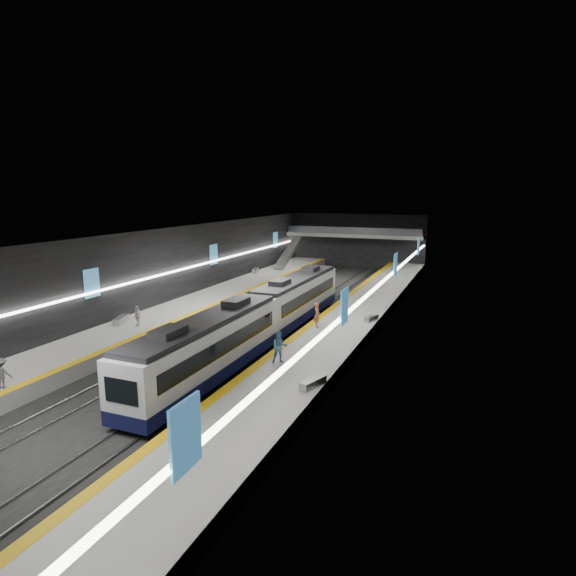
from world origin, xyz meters
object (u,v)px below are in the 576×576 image
at_px(train, 260,317).
at_px(bench_right_far, 371,318).
at_px(passenger_right_b, 280,347).
at_px(passenger_left_a, 138,316).
at_px(passenger_left_b, 2,373).
at_px(bench_right_near, 313,383).
at_px(bench_left_near, 121,320).
at_px(escalator, 288,253).
at_px(passenger_right_a, 317,315).
at_px(bench_left_far, 255,271).

relative_size(train, bench_right_far, 18.37).
bearing_deg(passenger_right_b, passenger_left_a, 134.41).
xyz_separation_m(passenger_left_a, passenger_left_b, (1.26, -12.53, 0.04)).
bearing_deg(bench_right_near, bench_left_near, 179.29).
xyz_separation_m(escalator, passenger_right_a, (13.50, -27.49, -0.93)).
xyz_separation_m(bench_left_far, passenger_left_b, (3.67, -38.52, 0.60)).
relative_size(bench_left_near, bench_right_near, 1.11).
bearing_deg(bench_left_near, escalator, 68.68).
height_order(bench_right_near, passenger_left_a, passenger_left_a).
bearing_deg(passenger_right_b, bench_left_far, 86.74).
bearing_deg(train, passenger_left_a, -167.53).
distance_m(bench_left_near, passenger_right_b, 15.78).
bearing_deg(bench_left_near, passenger_left_a, -25.91).
distance_m(train, passenger_right_a, 4.51).
height_order(train, passenger_right_a, train).
height_order(passenger_right_a, passenger_left_b, passenger_right_a).
bearing_deg(passenger_right_b, bench_right_far, 43.44).
height_order(escalator, bench_right_far, escalator).
distance_m(bench_right_far, passenger_left_a, 18.62).
bearing_deg(passenger_left_b, escalator, -104.89).
bearing_deg(passenger_right_b, passenger_right_a, 60.89).
height_order(escalator, passenger_right_a, escalator).
distance_m(bench_left_near, passenger_left_a, 1.99).
relative_size(bench_left_far, bench_right_far, 1.24).
relative_size(passenger_right_a, passenger_left_b, 1.14).
bearing_deg(bench_right_near, passenger_right_b, 156.89).
bearing_deg(passenger_left_a, train, 89.48).
distance_m(escalator, bench_left_far, 6.96).
bearing_deg(passenger_left_b, bench_left_near, -93.16).
distance_m(passenger_right_a, passenger_right_b, 8.30).
distance_m(bench_right_far, passenger_left_b, 25.98).
height_order(train, bench_right_far, train).
xyz_separation_m(train, escalator, (-10.00, 30.33, 0.70)).
height_order(bench_left_near, bench_left_far, same).
bearing_deg(passenger_right_a, passenger_left_b, 121.50).
bearing_deg(bench_left_far, train, -79.19).
height_order(train, passenger_right_b, train).
distance_m(escalator, passenger_left_a, 32.47).
height_order(bench_right_far, passenger_right_b, passenger_right_b).
bearing_deg(bench_right_near, bench_left_far, 138.80).
distance_m(bench_left_near, passenger_right_a, 15.72).
xyz_separation_m(bench_left_far, bench_right_near, (19.00, -32.06, -0.02)).
height_order(bench_left_near, passenger_left_a, passenger_left_a).
height_order(bench_right_near, passenger_left_b, passenger_left_b).
xyz_separation_m(train, passenger_right_b, (3.87, -5.45, -0.20)).
relative_size(bench_left_far, passenger_right_b, 1.02).
height_order(bench_left_near, bench_right_near, bench_left_near).
distance_m(bench_left_near, bench_right_near, 19.53).
xyz_separation_m(bench_left_far, passenger_right_b, (15.87, -29.32, 0.74)).
xyz_separation_m(train, bench_right_far, (7.00, 6.31, -1.00)).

